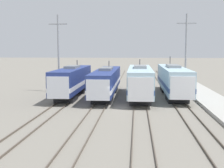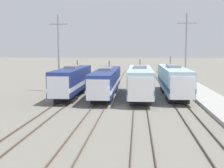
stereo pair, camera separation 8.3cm
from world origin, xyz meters
TOP-DOWN VIEW (x-y plane):
  - ground_plane at (0.00, 0.00)m, footprint 400.00×400.00m
  - rail_pair_far_left at (-6.98, 0.00)m, footprint 1.51×120.00m
  - rail_pair_center_left at (-2.33, 0.00)m, footprint 1.51×120.00m
  - rail_pair_center_right at (2.33, 0.00)m, footprint 1.51×120.00m
  - rail_pair_far_right at (6.98, 0.00)m, footprint 1.51×120.00m
  - locomotive_far_left at (-6.98, 7.47)m, footprint 2.81×16.25m
  - locomotive_center_left at (-2.33, 8.10)m, footprint 2.87×19.20m
  - locomotive_center_right at (2.33, 6.91)m, footprint 3.06×17.31m
  - locomotive_far_right at (6.98, 9.30)m, footprint 3.04×19.04m
  - catenary_tower_left at (-9.92, 12.13)m, footprint 2.79×0.27m
  - catenary_tower_right at (9.04, 12.13)m, footprint 2.79×0.27m
  - platform at (11.29, 0.00)m, footprint 4.00×120.00m

SIDE VIEW (x-z plane):
  - ground_plane at x=0.00m, z-range 0.00..0.00m
  - rail_pair_far_left at x=-6.98m, z-range 0.00..0.15m
  - rail_pair_center_left at x=-2.33m, z-range 0.00..0.15m
  - rail_pair_center_right at x=2.33m, z-range 0.00..0.15m
  - rail_pair_far_right at x=6.98m, z-range 0.00..0.15m
  - platform at x=11.29m, z-range 0.00..0.36m
  - locomotive_center_left at x=-2.33m, z-range -0.31..4.48m
  - locomotive_far_left at x=-6.98m, z-range -0.27..4.68m
  - locomotive_far_right at x=6.98m, z-range -0.47..4.96m
  - locomotive_center_right at x=2.33m, z-range -0.29..4.80m
  - catenary_tower_left at x=-9.92m, z-range 0.34..12.01m
  - catenary_tower_right at x=9.04m, z-range 0.34..12.01m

